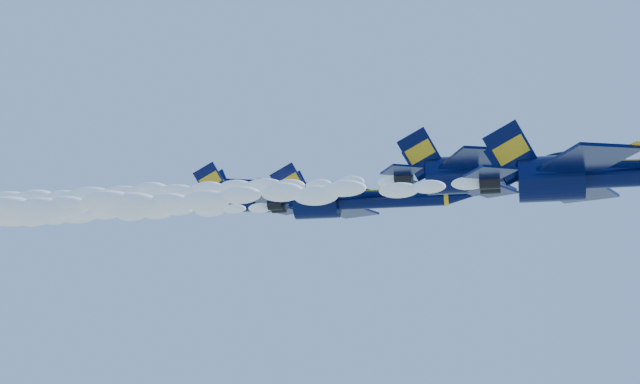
% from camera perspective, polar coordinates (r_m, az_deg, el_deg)
% --- Properties ---
extents(jet_lead, '(18.54, 15.21, 6.89)m').
position_cam_1_polar(jet_lead, '(57.17, 18.24, 1.12)').
color(jet_lead, '#040A32').
extents(smoke_trail_jet_lead, '(39.78, 2.07, 1.86)m').
position_cam_1_polar(smoke_trail_jet_lead, '(60.56, -8.85, -0.54)').
color(smoke_trail_jet_lead, white).
extents(jet_second, '(18.72, 15.36, 6.96)m').
position_cam_1_polar(jet_second, '(68.51, 11.61, 1.32)').
color(jet_second, '#040A32').
extents(smoke_trail_jet_second, '(39.78, 2.09, 1.88)m').
position_cam_1_polar(smoke_trail_jet_second, '(73.89, -10.53, -0.10)').
color(smoke_trail_jet_second, white).
extents(jet_third, '(18.16, 14.90, 6.75)m').
position_cam_1_polar(jet_third, '(77.62, 2.43, -0.50)').
color(jet_third, '#040A32').
extents(smoke_trail_jet_third, '(39.78, 2.02, 1.82)m').
position_cam_1_polar(smoke_trail_jet_third, '(86.42, -15.96, -1.56)').
color(smoke_trail_jet_third, white).
extents(jet_fourth, '(19.18, 15.73, 7.13)m').
position_cam_1_polar(jet_fourth, '(91.48, -3.13, -0.20)').
color(jet_fourth, '#040A32').
extents(smoke_trail_jet_fourth, '(39.78, 2.14, 1.92)m').
position_cam_1_polar(smoke_trail_jet_fourth, '(102.26, -18.52, -1.14)').
color(smoke_trail_jet_fourth, white).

